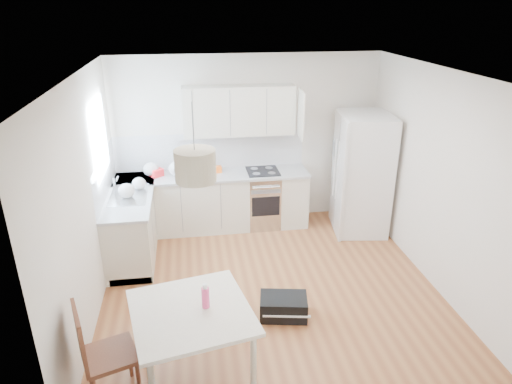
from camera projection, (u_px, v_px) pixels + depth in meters
floor at (270, 286)px, 5.90m from camera, size 4.20×4.20×0.00m
ceiling at (273, 73)px, 4.86m from camera, size 4.20×4.20×0.00m
wall_back at (248, 141)px, 7.29m from camera, size 4.20×0.00×4.20m
wall_left at (87, 201)px, 5.09m from camera, size 0.00×4.20×4.20m
wall_right at (437, 181)px, 5.67m from camera, size 0.00×4.20×4.20m
window_glassblock at (100, 138)px, 5.98m from camera, size 0.02×1.00×1.00m
cabinets_back at (213, 202)px, 7.29m from camera, size 3.00×0.60×0.88m
cabinets_left at (133, 224)px, 6.58m from camera, size 0.60×1.80×0.88m
counter_back at (212, 175)px, 7.11m from camera, size 3.02×0.64×0.04m
counter_left at (129, 195)px, 6.40m from camera, size 0.64×1.82×0.04m
backsplash_back at (210, 151)px, 7.26m from camera, size 3.00×0.01×0.58m
backsplash_left at (105, 175)px, 6.24m from camera, size 0.01×1.80×0.58m
upper_cabinets at (239, 111)px, 6.92m from camera, size 1.70×0.32×0.75m
range_oven at (263, 199)px, 7.40m from camera, size 0.50×0.61×0.88m
sink at (129, 195)px, 6.35m from camera, size 0.50×0.80×0.16m
refrigerator at (362, 173)px, 7.10m from camera, size 1.01×1.05×1.87m
dining_table at (192, 319)px, 4.16m from camera, size 1.24×1.24×0.83m
dining_chair at (110, 353)px, 4.06m from camera, size 0.56×0.56×1.04m
drink_bottle at (205, 296)px, 4.13m from camera, size 0.09×0.09×0.24m
gym_bag at (283, 306)px, 5.31m from camera, size 0.60×0.45×0.25m
pendant_lamp at (195, 166)px, 3.70m from camera, size 0.42×0.42×0.26m
grocery_bag_a at (151, 169)px, 7.00m from camera, size 0.24×0.20×0.21m
grocery_bag_b at (178, 169)px, 6.98m from camera, size 0.27×0.23×0.24m
grocery_bag_c at (199, 166)px, 7.12m from camera, size 0.25×0.21×0.22m
grocery_bag_d at (139, 183)px, 6.51m from camera, size 0.20×0.17×0.18m
grocery_bag_e at (126, 191)px, 6.22m from camera, size 0.23×0.19×0.20m
snack_orange at (217, 169)px, 7.16m from camera, size 0.16×0.11×0.10m
snack_yellow at (191, 173)px, 6.99m from camera, size 0.20×0.18×0.12m
snack_red at (157, 173)px, 6.99m from camera, size 0.20×0.19×0.12m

